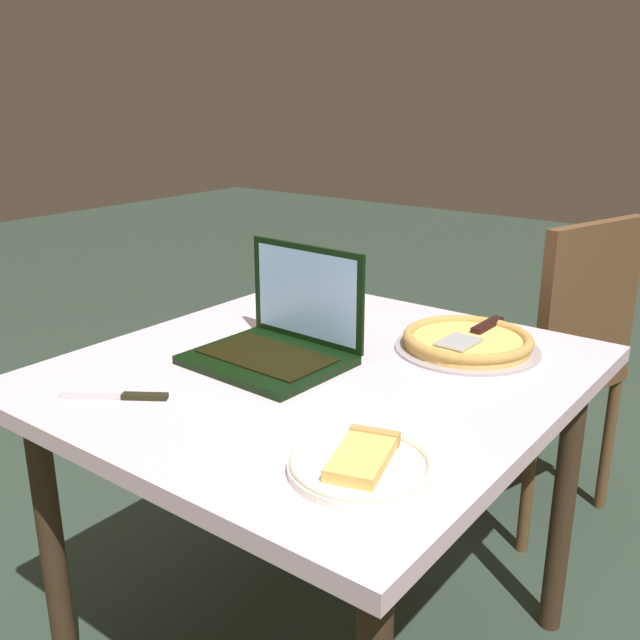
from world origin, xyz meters
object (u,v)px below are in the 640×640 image
object	(u,v)px
laptop	(280,339)
dining_table	(319,403)
pizza_tray	(468,341)
chair_near	(549,353)
pizza_plate	(362,463)
table_knife	(125,396)

from	to	relation	value
laptop	dining_table	bearing A→B (deg)	-78.80
pizza_tray	chair_near	world-z (taller)	chair_near
dining_table	pizza_tray	distance (m)	0.36
pizza_tray	chair_near	size ratio (longest dim) A/B	0.34
pizza_plate	chair_near	size ratio (longest dim) A/B	0.24
table_knife	chair_near	bearing A→B (deg)	-17.08
laptop	pizza_tray	world-z (taller)	laptop
dining_table	table_knife	xyz separation A→B (m)	(-0.35, 0.19, 0.09)
pizza_plate	pizza_tray	size ratio (longest dim) A/B	0.71
dining_table	chair_near	distance (m)	0.90
pizza_plate	chair_near	bearing A→B (deg)	6.11
dining_table	pizza_plate	size ratio (longest dim) A/B	4.59
laptop	table_knife	xyz separation A→B (m)	(-0.33, 0.10, -0.04)
pizza_tray	laptop	bearing A→B (deg)	135.23
table_knife	chair_near	world-z (taller)	chair_near
laptop	pizza_plate	bearing A→B (deg)	-125.11
pizza_plate	dining_table	bearing A→B (deg)	45.90
laptop	table_knife	size ratio (longest dim) A/B	1.75
pizza_tray	chair_near	bearing A→B (deg)	1.47
chair_near	table_knife	bearing A→B (deg)	162.92
pizza_tray	chair_near	xyz separation A→B (m)	(0.59, 0.02, -0.21)
dining_table	laptop	size ratio (longest dim) A/B	3.25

